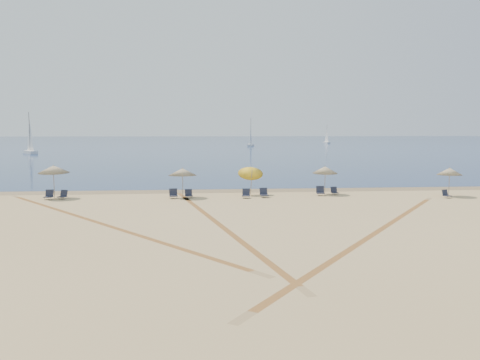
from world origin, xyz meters
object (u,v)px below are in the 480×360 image
object	(u,v)px
umbrella_2	(183,172)
umbrella_4	(325,170)
sailboat_1	(30,141)
sailboat_2	(251,138)
sailboat_0	(327,138)
chair_6	(246,194)
chair_2	(49,195)
chair_5	(189,194)
chair_8	(320,191)
chair_9	(334,191)
umbrella_3	(251,171)
chair_7	(264,193)
umbrella_1	(54,169)
chair_4	(173,194)
chair_3	(63,195)
chair_10	(446,194)
umbrella_5	(450,171)

from	to	relation	value
umbrella_2	umbrella_4	bearing A→B (deg)	4.45
sailboat_1	sailboat_2	xyz separation A→B (m)	(54.88, 49.20, 0.04)
sailboat_0	chair_6	bearing A→B (deg)	-112.41
chair_2	chair_6	size ratio (longest dim) A/B	0.94
chair_5	chair_8	size ratio (longest dim) A/B	0.89
chair_8	chair_9	xyz separation A→B (m)	(1.26, 0.39, -0.05)
umbrella_3	sailboat_0	size ratio (longest dim) A/B	0.36
umbrella_4	sailboat_0	distance (m)	164.49
umbrella_4	sailboat_1	world-z (taller)	sailboat_1
chair_7	umbrella_1	bearing A→B (deg)	170.58
umbrella_1	sailboat_1	size ratio (longest dim) A/B	0.28
umbrella_1	umbrella_3	world-z (taller)	umbrella_3
chair_2	sailboat_0	xyz separation A→B (m)	(64.52, 159.72, 1.93)
umbrella_3	chair_4	xyz separation A→B (m)	(-6.07, -1.55, -1.62)
umbrella_3	chair_2	xyz separation A→B (m)	(-15.31, -1.19, -1.63)
chair_3	chair_9	xyz separation A→B (m)	(21.00, 0.54, -0.02)
umbrella_3	chair_8	world-z (taller)	umbrella_3
chair_3	chair_7	xyz separation A→B (m)	(15.15, -0.54, 0.02)
chair_2	chair_3	distance (m)	1.00
umbrella_1	umbrella_3	size ratio (longest dim) A/B	0.96
umbrella_3	sailboat_2	xyz separation A→B (m)	(14.58, 124.84, 0.85)
chair_3	chair_4	distance (m)	8.25
chair_7	chair_8	world-z (taller)	chair_8
chair_10	chair_9	bearing A→B (deg)	143.24
chair_10	umbrella_5	bearing A→B (deg)	35.30
umbrella_3	chair_4	size ratio (longest dim) A/B	3.47
umbrella_4	chair_7	size ratio (longest dim) A/B	3.07
umbrella_1	chair_2	distance (m)	2.01
chair_6	chair_9	bearing A→B (deg)	20.77
umbrella_3	sailboat_1	bearing A→B (deg)	118.04
chair_5	chair_7	distance (m)	5.76
sailboat_2	chair_3	bearing A→B (deg)	-89.84
sailboat_0	sailboat_2	xyz separation A→B (m)	(-34.63, -33.68, 0.55)
umbrella_1	chair_7	size ratio (longest dim) A/B	3.38
umbrella_2	sailboat_0	world-z (taller)	sailboat_0
chair_2	chair_4	distance (m)	9.25
chair_2	chair_6	xyz separation A→B (m)	(14.74, -0.67, -0.00)
chair_8	chair_10	size ratio (longest dim) A/B	1.09
umbrella_1	umbrella_5	size ratio (longest dim) A/B	1.12
umbrella_2	chair_10	xyz separation A→B (m)	(20.01, -2.18, -1.69)
umbrella_3	chair_10	xyz separation A→B (m)	(14.65, -3.25, -1.67)
chair_3	umbrella_1	bearing A→B (deg)	162.34
chair_2	sailboat_0	distance (m)	172.27
chair_4	chair_10	bearing A→B (deg)	-10.74
chair_2	chair_8	size ratio (longest dim) A/B	0.91
umbrella_1	chair_10	world-z (taller)	umbrella_1
chair_2	chair_6	bearing A→B (deg)	1.65
chair_8	sailboat_0	xyz separation A→B (m)	(43.78, 159.49, 1.91)
umbrella_3	umbrella_4	xyz separation A→B (m)	(6.00, -0.19, 0.03)
umbrella_1	umbrella_4	bearing A→B (deg)	0.96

